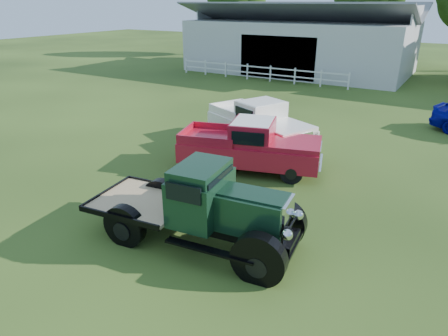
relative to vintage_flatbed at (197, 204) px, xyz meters
The scene contains 8 objects.
ground 1.86m from the vintage_flatbed, 126.09° to the left, with size 120.00×120.00×0.00m, color #213311.
shed_left 28.39m from the vintage_flatbed, 106.16° to the left, with size 18.80×10.20×5.60m, color #A9A9A9, non-canonical shape.
fence_rail 23.01m from the vintage_flatbed, 112.73° to the left, with size 14.20×0.16×1.20m, color white, non-canonical shape.
tree_a 39.31m from the vintage_flatbed, 118.90° to the left, with size 6.30×6.30×10.50m, color black, non-canonical shape.
tree_b 35.86m from the vintage_flatbed, 97.90° to the left, with size 6.90×6.90×11.50m, color black, non-canonical shape.
vintage_flatbed is the anchor object (origin of this frame).
red_pickup 5.07m from the vintage_flatbed, 102.86° to the left, with size 5.21×2.00×1.90m, color #AE152B, non-canonical shape.
white_pickup 7.74m from the vintage_flatbed, 105.13° to the left, with size 5.23×2.03×1.92m, color white, non-canonical shape.
Camera 1 is at (6.02, -8.43, 5.78)m, focal length 32.00 mm.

